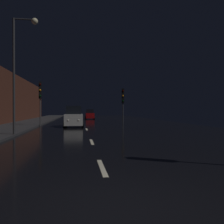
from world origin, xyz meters
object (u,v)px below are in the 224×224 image
traffic_light_far_right (123,98)px  streetlamp_overhead (20,59)px  car_approaching_headlights (74,117)px  car_distant_taillights (90,115)px  traffic_light_far_left (40,94)px

traffic_light_far_right → streetlamp_overhead: 16.26m
car_approaching_headlights → car_distant_taillights: car_approaching_headlights is taller
streetlamp_overhead → car_approaching_headlights: streetlamp_overhead is taller
traffic_light_far_right → traffic_light_far_left: bearing=-63.9°
car_approaching_headlights → traffic_light_far_right: bearing=125.1°
traffic_light_far_right → car_approaching_headlights: bearing=-46.1°
traffic_light_far_left → car_distant_taillights: bearing=153.9°
car_approaching_headlights → car_distant_taillights: bearing=172.4°
car_approaching_headlights → car_distant_taillights: (2.64, 19.67, -0.15)m
traffic_light_far_right → streetlamp_overhead: bearing=-28.1°
streetlamp_overhead → traffic_light_far_left: bearing=91.3°
streetlamp_overhead → car_approaching_headlights: (3.48, 8.54, -4.32)m
traffic_light_far_right → car_approaching_headlights: 7.91m
car_approaching_headlights → car_distant_taillights: size_ratio=1.17×
traffic_light_far_left → car_approaching_headlights: traffic_light_far_left is taller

